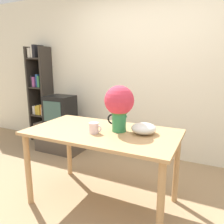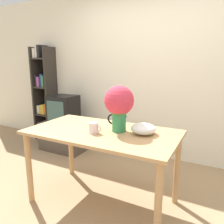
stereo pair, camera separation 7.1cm
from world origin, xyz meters
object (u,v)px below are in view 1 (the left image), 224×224
Objects in this scene: coffee_mug at (94,128)px; tv_set at (60,109)px; flower_vase at (119,104)px; white_bowl at (144,128)px.

coffee_mug is 1.69m from tv_set.
tv_set is (-1.48, 0.91, -0.36)m from flower_vase.
flower_vase is at bearing -172.58° from white_bowl.
flower_vase is 1.89× the size of white_bowl.
flower_vase is 0.99× the size of tv_set.
tv_set is at bearing 148.24° from flower_vase.
tv_set is at bearing 140.05° from coffee_mug.
flower_vase reaches higher than white_bowl.
flower_vase is 1.78m from tv_set.
flower_vase reaches higher than tv_set.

